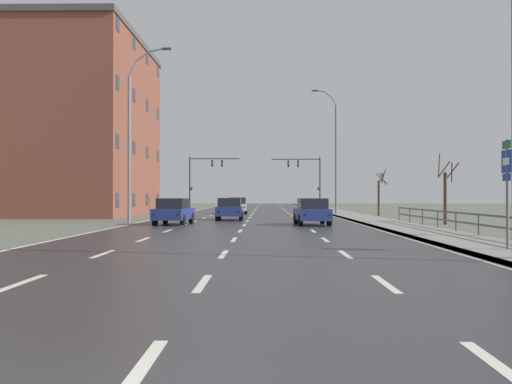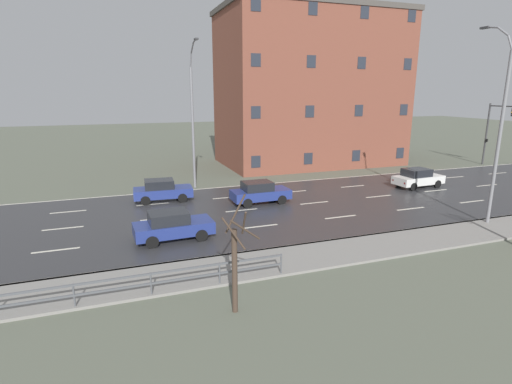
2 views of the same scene
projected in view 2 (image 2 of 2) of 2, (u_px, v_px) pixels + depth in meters
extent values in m
cube|color=#5B6051|center=(409.00, 194.00, 31.21)|extent=(160.00, 160.00, 0.12)
cube|color=beige|center=(68.00, 212.00, 26.39)|extent=(0.16, 2.20, 0.01)
cube|color=beige|center=(153.00, 204.00, 28.16)|extent=(0.16, 2.20, 0.01)
cube|color=beige|center=(227.00, 198.00, 29.93)|extent=(0.16, 2.20, 0.01)
cube|color=beige|center=(293.00, 192.00, 31.70)|extent=(0.16, 2.20, 0.01)
cube|color=beige|center=(353.00, 186.00, 33.47)|extent=(0.16, 2.20, 0.01)
cube|color=beige|center=(406.00, 182.00, 35.24)|extent=(0.16, 2.20, 0.01)
cube|color=beige|center=(454.00, 177.00, 37.01)|extent=(0.16, 2.20, 0.01)
cube|color=beige|center=(498.00, 173.00, 38.78)|extent=(0.16, 2.20, 0.01)
cube|color=beige|center=(63.00, 228.00, 23.19)|extent=(0.16, 2.20, 0.01)
cube|color=beige|center=(159.00, 219.00, 24.96)|extent=(0.16, 2.20, 0.01)
cube|color=beige|center=(242.00, 210.00, 26.73)|extent=(0.16, 2.20, 0.01)
cube|color=beige|center=(314.00, 203.00, 28.50)|extent=(0.16, 2.20, 0.01)
cube|color=beige|center=(378.00, 196.00, 30.28)|extent=(0.16, 2.20, 0.01)
cube|color=beige|center=(436.00, 191.00, 32.05)|extent=(0.16, 2.20, 0.01)
cube|color=beige|center=(487.00, 185.00, 33.82)|extent=(0.16, 2.20, 0.01)
cube|color=beige|center=(56.00, 250.00, 20.00)|extent=(0.16, 2.20, 0.01)
cube|color=beige|center=(166.00, 237.00, 21.77)|extent=(0.16, 2.20, 0.01)
cube|color=beige|center=(260.00, 226.00, 23.54)|extent=(0.16, 2.20, 0.01)
cube|color=beige|center=(340.00, 217.00, 25.31)|extent=(0.16, 2.20, 0.01)
cube|color=beige|center=(410.00, 209.00, 27.08)|extent=(0.16, 2.20, 0.01)
cube|color=beige|center=(472.00, 202.00, 28.85)|extent=(0.16, 2.20, 0.01)
cube|color=beige|center=(459.00, 168.00, 41.38)|extent=(0.16, 120.00, 0.01)
cylinder|color=#515459|center=(74.00, 297.00, 14.52)|extent=(0.07, 0.07, 1.00)
cylinder|color=#515459|center=(151.00, 285.00, 15.40)|extent=(0.07, 0.07, 1.00)
cylinder|color=#515459|center=(220.00, 274.00, 16.29)|extent=(0.07, 0.07, 1.00)
cylinder|color=#515459|center=(281.00, 265.00, 17.17)|extent=(0.07, 0.07, 1.00)
cylinder|color=slate|center=(499.00, 141.00, 22.85)|extent=(0.20, 0.20, 9.84)
cylinder|color=slate|center=(510.00, 43.00, 21.73)|extent=(0.46, 0.11, 0.83)
cylinder|color=slate|center=(503.00, 31.00, 22.06)|extent=(0.77, 0.11, 0.58)
cylinder|color=slate|center=(492.00, 27.00, 22.69)|extent=(0.87, 0.11, 0.26)
cube|color=#333335|center=(485.00, 28.00, 23.07)|extent=(0.56, 0.24, 0.12)
cylinder|color=slate|center=(193.00, 130.00, 32.01)|extent=(0.20, 0.20, 9.48)
cylinder|color=slate|center=(191.00, 60.00, 30.53)|extent=(0.56, 0.11, 1.04)
cylinder|color=slate|center=(192.00, 48.00, 29.71)|extent=(0.96, 0.11, 0.72)
cylinder|color=slate|center=(195.00, 41.00, 28.71)|extent=(1.10, 0.11, 0.30)
cube|color=#333335|center=(196.00, 39.00, 28.21)|extent=(0.56, 0.24, 0.12)
cylinder|color=#38383A|center=(486.00, 134.00, 43.00)|extent=(0.18, 0.18, 6.47)
sphere|color=#2D2D2D|center=(512.00, 110.00, 39.83)|extent=(0.14, 0.14, 0.14)
sphere|color=#F2AD19|center=(512.00, 112.00, 39.89)|extent=(0.14, 0.14, 0.14)
sphere|color=#2D2D2D|center=(512.00, 115.00, 39.96)|extent=(0.14, 0.14, 0.14)
cube|color=black|center=(487.00, 140.00, 42.94)|extent=(0.18, 0.12, 0.32)
cube|color=navy|center=(261.00, 194.00, 28.36)|extent=(1.82, 4.13, 0.64)
cube|color=black|center=(257.00, 186.00, 28.13)|extent=(1.59, 2.02, 0.60)
cube|color=slate|center=(270.00, 185.00, 28.46)|extent=(1.41, 0.10, 0.51)
cylinder|color=black|center=(282.00, 200.00, 28.14)|extent=(0.23, 0.66, 0.66)
cylinder|color=black|center=(273.00, 194.00, 29.61)|extent=(0.23, 0.66, 0.66)
cylinder|color=black|center=(247.00, 203.00, 27.27)|extent=(0.23, 0.66, 0.66)
cylinder|color=black|center=(240.00, 197.00, 28.74)|extent=(0.23, 0.66, 0.66)
cube|color=red|center=(230.00, 195.00, 28.27)|extent=(0.16, 0.04, 0.14)
cube|color=red|center=(236.00, 199.00, 27.07)|extent=(0.16, 0.04, 0.14)
cube|color=navy|center=(174.00, 228.00, 21.35)|extent=(1.96, 4.18, 0.64)
cube|color=black|center=(168.00, 217.00, 21.11)|extent=(1.66, 2.07, 0.60)
cube|color=slate|center=(186.00, 216.00, 21.47)|extent=(1.41, 0.15, 0.51)
cylinder|color=black|center=(201.00, 235.00, 21.18)|extent=(0.25, 0.67, 0.66)
cylinder|color=black|center=(194.00, 226.00, 22.63)|extent=(0.25, 0.67, 0.66)
cylinder|color=black|center=(152.00, 242.00, 20.23)|extent=(0.25, 0.67, 0.66)
cylinder|color=black|center=(147.00, 232.00, 21.68)|extent=(0.25, 0.67, 0.66)
cube|color=red|center=(133.00, 229.00, 21.19)|extent=(0.16, 0.05, 0.14)
cube|color=red|center=(136.00, 237.00, 20.01)|extent=(0.16, 0.05, 0.14)
cube|color=silver|center=(418.00, 180.00, 33.07)|extent=(1.99, 4.19, 0.64)
cube|color=black|center=(417.00, 172.00, 32.82)|extent=(1.67, 2.08, 0.60)
cube|color=slate|center=(425.00, 172.00, 33.19)|extent=(1.41, 0.16, 0.51)
cylinder|color=black|center=(437.00, 184.00, 32.90)|extent=(0.26, 0.67, 0.66)
cylinder|color=black|center=(422.00, 180.00, 34.35)|extent=(0.26, 0.67, 0.66)
cylinder|color=black|center=(413.00, 187.00, 31.94)|extent=(0.26, 0.67, 0.66)
cylinder|color=black|center=(399.00, 183.00, 33.39)|extent=(0.26, 0.67, 0.66)
cube|color=red|center=(393.00, 180.00, 32.89)|extent=(0.16, 0.05, 0.14)
cube|color=red|center=(405.00, 183.00, 31.71)|extent=(0.16, 0.05, 0.14)
cube|color=navy|center=(163.00, 192.00, 28.94)|extent=(2.00, 4.20, 0.64)
cube|color=black|center=(159.00, 184.00, 28.72)|extent=(1.68, 2.09, 0.60)
cube|color=slate|center=(173.00, 183.00, 28.98)|extent=(1.41, 0.16, 0.51)
cylinder|color=black|center=(183.00, 198.00, 28.61)|extent=(0.26, 0.67, 0.66)
cylinder|color=black|center=(180.00, 193.00, 30.12)|extent=(0.26, 0.67, 0.66)
cylinder|color=black|center=(146.00, 201.00, 27.91)|extent=(0.26, 0.67, 0.66)
cylinder|color=black|center=(145.00, 195.00, 29.42)|extent=(0.26, 0.67, 0.66)
cube|color=red|center=(134.00, 192.00, 29.00)|extent=(0.16, 0.05, 0.14)
cube|color=red|center=(134.00, 196.00, 27.77)|extent=(0.16, 0.05, 0.14)
cube|color=brown|center=(310.00, 91.00, 42.99)|extent=(10.59, 18.49, 15.37)
cube|color=#4C4742|center=(312.00, 11.00, 41.06)|extent=(10.80, 18.86, 0.50)
cube|color=#282D38|center=(256.00, 162.00, 37.02)|extent=(0.04, 0.90, 1.10)
cube|color=#282D38|center=(308.00, 159.00, 38.78)|extent=(0.04, 0.90, 1.10)
cube|color=#282D38|center=(356.00, 156.00, 40.54)|extent=(0.04, 0.90, 1.10)
cube|color=#282D38|center=(400.00, 153.00, 42.30)|extent=(0.04, 0.90, 1.10)
cube|color=#282D38|center=(256.00, 112.00, 35.94)|extent=(0.04, 0.90, 1.10)
cube|color=#282D38|center=(310.00, 111.00, 37.70)|extent=(0.04, 0.90, 1.10)
cube|color=#282D38|center=(359.00, 111.00, 39.46)|extent=(0.04, 0.90, 1.10)
cube|color=#282D38|center=(404.00, 110.00, 41.22)|extent=(0.04, 0.90, 1.10)
cube|color=#282D38|center=(256.00, 60.00, 34.86)|extent=(0.04, 0.90, 1.10)
cube|color=#282D38|center=(311.00, 61.00, 36.62)|extent=(0.04, 0.90, 1.10)
cube|color=#282D38|center=(362.00, 63.00, 38.38)|extent=(0.04, 0.90, 1.10)
cube|color=#282D38|center=(408.00, 64.00, 40.13)|extent=(0.04, 0.90, 1.10)
cube|color=#282D38|center=(256.00, 4.00, 33.78)|extent=(0.04, 0.90, 1.10)
cube|color=#282D38|center=(313.00, 9.00, 35.54)|extent=(0.04, 0.90, 1.10)
cube|color=#282D38|center=(365.00, 12.00, 37.30)|extent=(0.04, 0.90, 1.10)
cube|color=#282D38|center=(412.00, 16.00, 39.05)|extent=(0.04, 0.90, 1.10)
cylinder|color=#423328|center=(235.00, 271.00, 14.11)|extent=(0.20, 0.20, 3.12)
cylinder|color=#423328|center=(244.00, 223.00, 13.76)|extent=(0.75, 0.16, 1.02)
cylinder|color=#423328|center=(235.00, 214.00, 13.96)|extent=(0.35, 0.69, 1.46)
cylinder|color=#423328|center=(245.00, 230.00, 13.29)|extent=(0.43, 1.15, 0.95)
cylinder|color=#423328|center=(234.00, 234.00, 13.38)|extent=(0.29, 0.77, 1.18)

